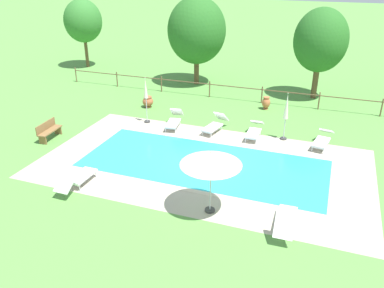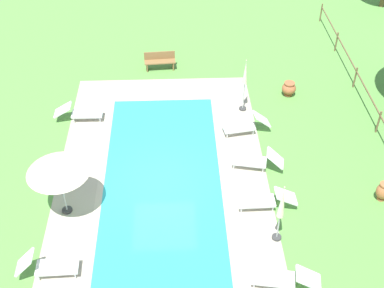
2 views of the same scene
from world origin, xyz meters
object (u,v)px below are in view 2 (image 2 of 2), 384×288
Objects in this scene: sun_lounger_north_end at (48,266)px; patio_umbrella_open_foreground at (58,167)px; sun_lounger_north_far at (283,278)px; sun_lounger_south_mid at (257,160)px; sun_lounger_north_mid at (80,113)px; patio_umbrella_closed_row_west at (245,78)px; sun_lounger_south_near_corner at (265,200)px; patio_umbrella_closed_row_centre at (282,206)px; sun_lounger_north_near_steps at (245,125)px; terracotta_urn_by_tree at (383,191)px; terracotta_urn_near_fence at (289,88)px; wooden_bench_lawn_side at (160,60)px.

patio_umbrella_open_foreground reaches higher than sun_lounger_north_end.
sun_lounger_south_mid is (-5.32, -0.08, 0.03)m from sun_lounger_north_far.
sun_lounger_north_mid is 7.15m from patio_umbrella_closed_row_west.
patio_umbrella_closed_row_centre reaches higher than sun_lounger_south_near_corner.
patio_umbrella_open_foreground is at bearing 176.64° from sun_lounger_north_end.
sun_lounger_north_near_steps is 7.03m from sun_lounger_north_mid.
sun_lounger_north_end reaches higher than sun_lounger_south_mid.
patio_umbrella_closed_row_west reaches higher than terracotta_urn_by_tree.
patio_umbrella_open_foreground is 0.98× the size of patio_umbrella_closed_row_centre.
terracotta_urn_near_fence is at bearing 139.13° from sun_lounger_north_near_steps.
sun_lounger_north_near_steps is at bearing 80.42° from sun_lounger_north_mid.
patio_umbrella_open_foreground is 11.28m from terracotta_urn_by_tree.
terracotta_urn_by_tree is (-0.13, 11.16, -1.65)m from patio_umbrella_open_foreground.
wooden_bench_lawn_side reaches higher than sun_lounger_north_far.
patio_umbrella_open_foreground is 3.49× the size of terracotta_urn_near_fence.
sun_lounger_north_end is 7.46m from patio_umbrella_closed_row_centre.
patio_umbrella_closed_row_west is at bearing -178.96° from sun_lounger_south_mid.
sun_lounger_north_end is (7.97, 0.03, 0.03)m from sun_lounger_north_mid.
terracotta_urn_by_tree is (-0.21, 4.24, 0.05)m from sun_lounger_south_near_corner.
sun_lounger_north_end is 0.94× the size of sun_lounger_south_mid.
wooden_bench_lawn_side reaches higher than terracotta_urn_by_tree.
patio_umbrella_closed_row_centre is 3.57× the size of terracotta_urn_near_fence.
patio_umbrella_closed_row_centre is (6.85, 7.31, 1.17)m from sun_lounger_north_mid.
sun_lounger_south_near_corner is at bearing -87.10° from terracotta_urn_by_tree.
patio_umbrella_closed_row_west is at bearing 45.90° from wooden_bench_lawn_side.
wooden_bench_lawn_side is (-11.99, 3.34, 0.08)m from sun_lounger_north_end.
wooden_bench_lawn_side is at bearing -160.02° from patio_umbrella_closed_row_centre.
patio_umbrella_closed_row_centre reaches higher than wooden_bench_lawn_side.
sun_lounger_north_far is (7.52, 0.24, -0.03)m from sun_lounger_north_near_steps.
sun_lounger_south_near_corner is 0.89× the size of patio_umbrella_open_foreground.
patio_umbrella_open_foreground is at bearing -74.08° from sun_lounger_south_mid.
sun_lounger_north_end is 0.77× the size of patio_umbrella_closed_row_west.
patio_umbrella_closed_row_centre is (5.68, 0.38, 1.16)m from sun_lounger_north_near_steps.
patio_umbrella_closed_row_centre is at bearing 19.98° from wooden_bench_lawn_side.
sun_lounger_north_mid reaches higher than sun_lounger_north_far.
sun_lounger_south_near_corner is (-3.26, -0.07, 0.00)m from sun_lounger_north_far.
sun_lounger_south_near_corner is 1.86m from patio_umbrella_closed_row_centre.
sun_lounger_north_near_steps is at bearing 134.57° from sun_lounger_north_end.
sun_lounger_north_mid reaches higher than terracotta_urn_by_tree.
sun_lounger_north_near_steps is 0.87× the size of patio_umbrella_open_foreground.
terracotta_urn_by_tree is at bearing 37.24° from patio_umbrella_closed_row_west.
sun_lounger_south_near_corner is at bearing 89.26° from patio_umbrella_open_foreground.
sun_lounger_north_far is 2.82× the size of terracotta_urn_by_tree.
sun_lounger_north_end reaches higher than sun_lounger_north_far.
sun_lounger_north_far is 1.05× the size of sun_lounger_south_mid.
sun_lounger_north_near_steps is 2.68× the size of terracotta_urn_by_tree.
patio_umbrella_closed_row_centre reaches higher than sun_lounger_north_end.
sun_lounger_south_mid is at bearing -23.74° from terracotta_urn_near_fence.
sun_lounger_north_end is at bearing -95.70° from sun_lounger_north_far.
patio_umbrella_closed_row_west reaches higher than wooden_bench_lawn_side.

